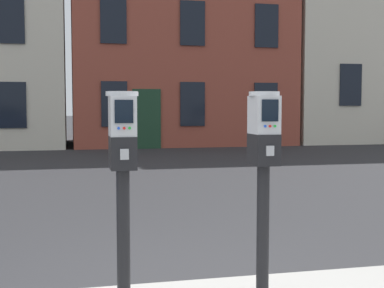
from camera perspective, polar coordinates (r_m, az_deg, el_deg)
The scene contains 3 objects.
parking_meter_near_kerb at distance 3.57m, azimuth -7.45°, elevation -1.67°, with size 0.22×0.25×1.46m.
parking_meter_twin_adjacent at distance 3.80m, azimuth 7.69°, elevation -1.28°, with size 0.22×0.25×1.46m.
townhouse_grey_stucco at distance 22.19m, azimuth -1.60°, elevation 15.07°, with size 8.36×5.61×11.45m.
Camera 1 is at (-0.73, -3.78, 1.50)m, focal length 49.73 mm.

